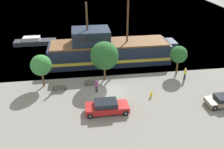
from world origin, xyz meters
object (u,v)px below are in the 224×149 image
Objects in this scene: pirate_ship at (108,50)px; bench_promenade_east at (59,87)px; fire_hydrant at (151,94)px; pedestrian_walking_far at (185,74)px; pedestrian_walking_near at (96,86)px; moored_boat_dockside at (35,42)px; parked_car_curb_front at (107,107)px; bench_promenade_west at (91,82)px.

pirate_ship is 11.83× the size of bench_promenade_east.
pedestrian_walking_far is (5.78, 3.66, 0.49)m from fire_hydrant.
pedestrian_walking_near is (-6.56, 2.03, 0.48)m from fire_hydrant.
bench_promenade_east is (5.35, -17.56, -0.13)m from moored_boat_dockside.
bench_promenade_east reaches higher than fire_hydrant.
bench_promenade_west is at bearing 101.50° from parked_car_curb_front.
bench_promenade_west is 12.87m from pedestrian_walking_far.
fire_hydrant is 8.07m from bench_promenade_west.
pedestrian_walking_far reaches higher than pedestrian_walking_near.
pedestrian_walking_far is at bearing 27.69° from parked_car_curb_front.
pedestrian_walking_near reaches higher than fire_hydrant.
moored_boat_dockside is at bearing 128.64° from fire_hydrant.
bench_promenade_west reaches higher than fire_hydrant.
pirate_ship reaches higher than moored_boat_dockside.
parked_car_curb_front is at bearing -152.31° from pedestrian_walking_far.
bench_promenade_west is (9.49, -16.85, -0.12)m from moored_boat_dockside.
pirate_ship is 11.28× the size of pedestrian_walking_far.
pedestrian_walking_far is (16.99, 0.49, 0.46)m from bench_promenade_east.
pedestrian_walking_far is (11.57, 6.07, 0.17)m from parked_car_curb_front.
pedestrian_walking_near reaches higher than bench_promenade_east.
pedestrian_walking_far reaches higher than bench_promenade_east.
bench_promenade_east is at bearing 164.24° from fire_hydrant.
moored_boat_dockside is 4.34× the size of pedestrian_walking_near.
pedestrian_walking_far reaches higher than moored_boat_dockside.
bench_promenade_east is 0.93× the size of bench_promenade_west.
pirate_ship is 7.93m from bench_promenade_west.
pedestrian_walking_near is at bearing -61.83° from moored_boat_dockside.
moored_boat_dockside is 25.53m from parked_car_curb_front.
pedestrian_walking_near is (-2.56, -8.98, -1.16)m from pirate_ship.
bench_promenade_east is at bearing 134.15° from parked_car_curb_front.
pedestrian_walking_near is 12.44m from pedestrian_walking_far.
pirate_ship reaches higher than bench_promenade_west.
parked_car_curb_front reaches higher than bench_promenade_east.
pirate_ship is 26.06× the size of fire_hydrant.
moored_boat_dockside is 1.59× the size of parked_car_curb_front.
pirate_ship is 2.63× the size of moored_boat_dockside.
bench_promenade_east is 0.97× the size of pedestrian_walking_near.
parked_car_curb_front is 4.51m from pedestrian_walking_near.
moored_boat_dockside is 26.54m from fire_hydrant.
moored_boat_dockside is 19.34m from bench_promenade_west.
pedestrian_walking_near is at bearing -74.34° from bench_promenade_west.
pirate_ship is 9.41m from pedestrian_walking_near.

